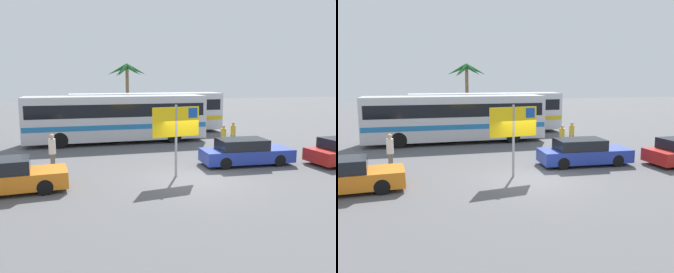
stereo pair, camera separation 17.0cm
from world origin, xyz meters
The scene contains 10 objects.
ground centered at (0.00, 0.00, 0.00)m, with size 120.00×120.00×0.00m, color #565659.
bus_front_coach centered at (-2.12, 9.99, 1.78)m, with size 11.98×2.63×3.17m.
bus_rear_coach centered at (0.76, 13.74, 1.78)m, with size 11.98×2.63×3.17m.
ferry_sign centered at (-0.64, 0.67, 2.33)m, with size 2.19×0.36×3.20m.
car_orange centered at (-7.66, 0.13, 0.64)m, with size 4.64×2.00×1.32m.
car_blue centered at (3.34, 1.92, 0.64)m, with size 4.67×1.92×1.32m.
pedestrian_crossing_lot centered at (4.76, 6.33, 0.95)m, with size 0.32×0.32×1.62m.
pedestrian_near_sign centered at (-5.99, 2.81, 1.08)m, with size 0.32×0.32×1.82m.
pedestrian_by_bus centered at (3.60, 5.20, 0.95)m, with size 0.32×0.32×1.62m.
palm_tree_seaside centered at (0.29, 20.69, 4.67)m, with size 3.97×3.53×5.77m.
Camera 2 is at (-4.88, -14.10, 4.30)m, focal length 38.00 mm.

